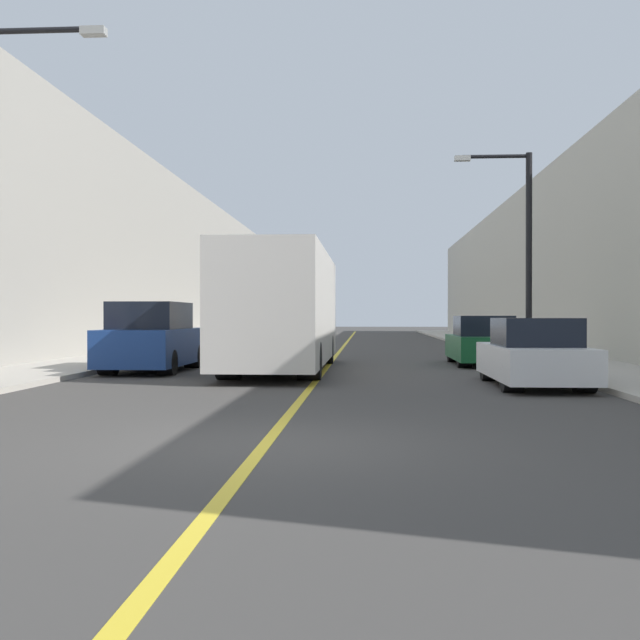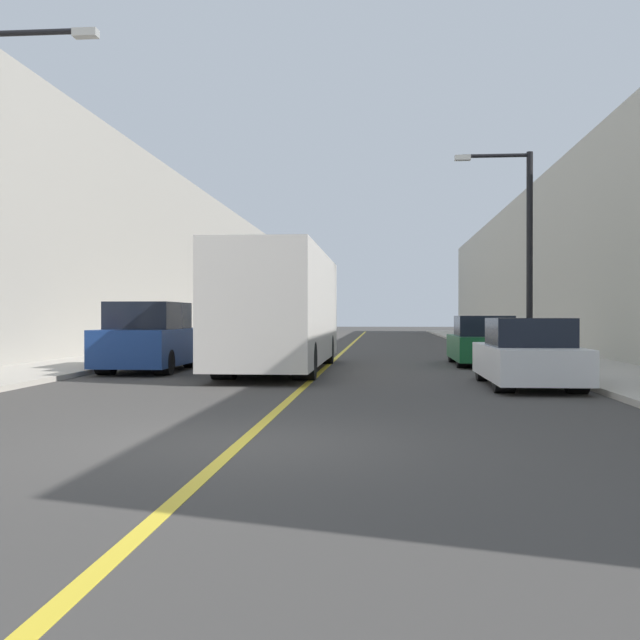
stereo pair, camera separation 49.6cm
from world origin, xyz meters
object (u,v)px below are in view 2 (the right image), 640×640
(parked_suv_left, at_px, (151,339))
(street_lamp_right, at_px, (522,241))
(car_right_near, at_px, (528,356))
(car_right_mid, at_px, (483,343))
(bus, at_px, (281,308))

(parked_suv_left, height_order, street_lamp_right, street_lamp_right)
(car_right_near, relative_size, car_right_mid, 1.01)
(bus, relative_size, car_right_mid, 2.28)
(car_right_mid, bearing_deg, bus, -154.87)
(parked_suv_left, distance_m, car_right_near, 10.49)
(parked_suv_left, relative_size, car_right_mid, 1.07)
(street_lamp_right, bearing_deg, parked_suv_left, -162.67)
(bus, distance_m, car_right_near, 7.62)
(bus, distance_m, parked_suv_left, 3.79)
(bus, xyz_separation_m, car_right_near, (6.08, -4.46, -1.10))
(car_right_near, distance_m, street_lamp_right, 8.11)
(bus, height_order, parked_suv_left, bus)
(parked_suv_left, distance_m, car_right_mid, 10.29)
(car_right_mid, distance_m, street_lamp_right, 3.46)
(parked_suv_left, height_order, car_right_mid, parked_suv_left)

